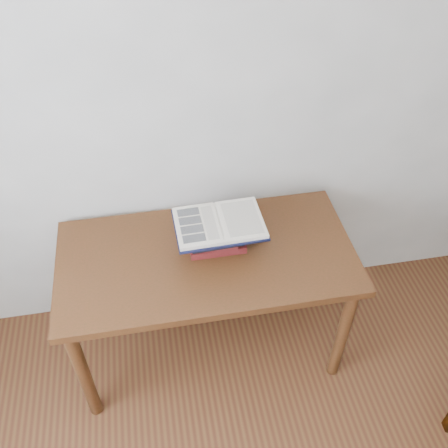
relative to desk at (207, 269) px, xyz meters
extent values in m
cube|color=silver|center=(0.10, 0.37, 0.69)|extent=(3.50, 0.04, 2.60)
cube|color=#4D2513|center=(0.00, 0.00, 0.08)|extent=(1.33, 0.66, 0.04)
cylinder|color=#4D2513|center=(-0.60, -0.27, -0.28)|extent=(0.06, 0.06, 0.67)
cylinder|color=#4D2513|center=(0.60, -0.27, -0.28)|extent=(0.06, 0.06, 0.67)
cylinder|color=#4D2513|center=(-0.60, 0.27, -0.28)|extent=(0.06, 0.06, 0.67)
cylinder|color=#4D2513|center=(0.60, 0.27, -0.28)|extent=(0.06, 0.06, 0.67)
cube|color=maroon|center=(0.05, 0.06, 0.12)|extent=(0.25, 0.18, 0.04)
cube|color=maroon|center=(0.03, 0.05, 0.15)|extent=(0.23, 0.16, 0.03)
cube|color=black|center=(0.05, 0.04, 0.18)|extent=(0.24, 0.17, 0.03)
cube|color=tan|center=(0.05, 0.05, 0.21)|extent=(0.24, 0.18, 0.03)
cube|color=black|center=(0.07, 0.04, 0.23)|extent=(0.39, 0.28, 0.01)
cube|color=beige|center=(-0.03, 0.04, 0.25)|extent=(0.19, 0.26, 0.02)
cube|color=beige|center=(0.16, 0.04, 0.25)|extent=(0.19, 0.26, 0.02)
cylinder|color=beige|center=(0.07, 0.04, 0.25)|extent=(0.02, 0.26, 0.01)
cube|color=black|center=(-0.06, 0.12, 0.26)|extent=(0.10, 0.05, 0.00)
cube|color=black|center=(-0.06, 0.07, 0.26)|extent=(0.10, 0.05, 0.00)
cube|color=black|center=(-0.06, 0.01, 0.26)|extent=(0.10, 0.05, 0.00)
cube|color=black|center=(-0.05, -0.04, 0.26)|extent=(0.10, 0.05, 0.00)
cube|color=beige|center=(0.02, 0.04, 0.26)|extent=(0.05, 0.21, 0.00)
cube|color=beige|center=(0.17, 0.04, 0.26)|extent=(0.15, 0.22, 0.00)
camera|label=1|loc=(-0.19, -1.50, 1.74)|focal=40.00mm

